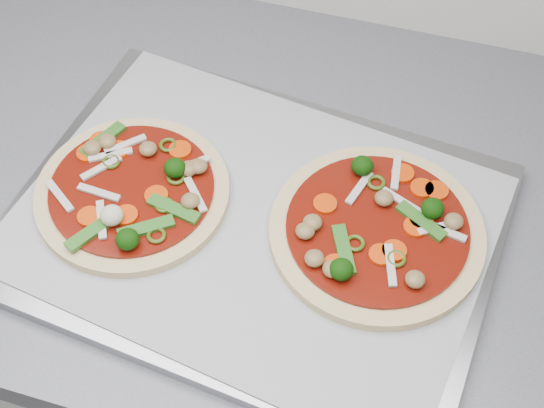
# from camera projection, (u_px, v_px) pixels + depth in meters

# --- Properties ---
(baking_tray) EXTENTS (0.54, 0.42, 0.02)m
(baking_tray) POSITION_uv_depth(u_px,v_px,m) (254.00, 225.00, 0.80)
(baking_tray) COLOR gray
(baking_tray) RESTS_ON countertop
(parchment) EXTENTS (0.52, 0.42, 0.00)m
(parchment) POSITION_uv_depth(u_px,v_px,m) (253.00, 220.00, 0.79)
(parchment) COLOR #A3A3A8
(parchment) RESTS_ON baking_tray
(pizza_left) EXTENTS (0.24, 0.24, 0.04)m
(pizza_left) POSITION_uv_depth(u_px,v_px,m) (133.00, 191.00, 0.80)
(pizza_left) COLOR beige
(pizza_left) RESTS_ON parchment
(pizza_right) EXTENTS (0.25, 0.25, 0.04)m
(pizza_right) POSITION_uv_depth(u_px,v_px,m) (377.00, 230.00, 0.77)
(pizza_right) COLOR beige
(pizza_right) RESTS_ON parchment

